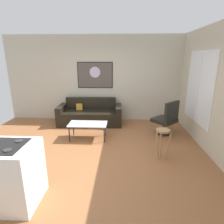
{
  "coord_description": "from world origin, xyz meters",
  "views": [
    {
      "loc": [
        0.65,
        -3.84,
        2.08
      ],
      "look_at": [
        0.41,
        0.9,
        0.7
      ],
      "focal_mm": 29.96,
      "sensor_mm": 36.0,
      "label": 1
    }
  ],
  "objects_px": {
    "couch": "(90,115)",
    "wall_painting": "(95,75)",
    "coffee_table": "(88,125)",
    "bar_stool": "(163,137)",
    "armchair": "(167,118)"
  },
  "relations": [
    {
      "from": "bar_stool",
      "to": "armchair",
      "type": "bearing_deg",
      "value": 73.54
    },
    {
      "from": "armchair",
      "to": "wall_painting",
      "type": "height_order",
      "value": "wall_painting"
    },
    {
      "from": "couch",
      "to": "coffee_table",
      "type": "xyz_separation_m",
      "value": [
        0.14,
        -1.19,
        0.1
      ]
    },
    {
      "from": "coffee_table",
      "to": "bar_stool",
      "type": "relative_size",
      "value": 1.49
    },
    {
      "from": "wall_painting",
      "to": "bar_stool",
      "type": "bearing_deg",
      "value": -56.13
    },
    {
      "from": "wall_painting",
      "to": "coffee_table",
      "type": "bearing_deg",
      "value": -89.68
    },
    {
      "from": "coffee_table",
      "to": "bar_stool",
      "type": "xyz_separation_m",
      "value": [
        1.74,
        -0.95,
        0.11
      ]
    },
    {
      "from": "coffee_table",
      "to": "wall_painting",
      "type": "bearing_deg",
      "value": 90.32
    },
    {
      "from": "coffee_table",
      "to": "bar_stool",
      "type": "bearing_deg",
      "value": -28.68
    },
    {
      "from": "couch",
      "to": "armchair",
      "type": "xyz_separation_m",
      "value": [
        2.27,
        -0.82,
        0.19
      ]
    },
    {
      "from": "coffee_table",
      "to": "armchair",
      "type": "bearing_deg",
      "value": 9.99
    },
    {
      "from": "coffee_table",
      "to": "armchair",
      "type": "height_order",
      "value": "armchair"
    },
    {
      "from": "armchair",
      "to": "bar_stool",
      "type": "distance_m",
      "value": 1.38
    },
    {
      "from": "armchair",
      "to": "wall_painting",
      "type": "bearing_deg",
      "value": 149.16
    },
    {
      "from": "couch",
      "to": "wall_painting",
      "type": "bearing_deg",
      "value": 74.21
    }
  ]
}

